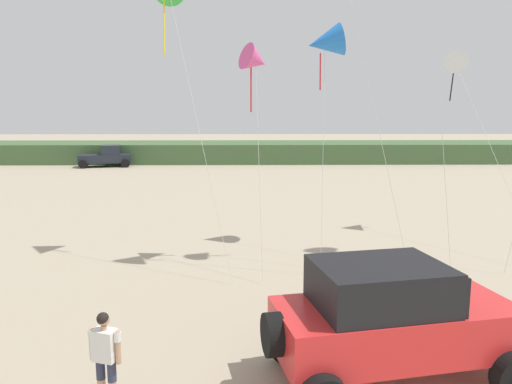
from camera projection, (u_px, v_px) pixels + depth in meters
name	position (u px, v px, depth m)	size (l,w,h in m)	color
dune_ridge	(293.00, 152.00, 50.21)	(90.00, 8.17, 1.91)	#426038
jeep	(392.00, 319.00, 8.90)	(5.01, 3.15, 2.26)	red
person_watching	(105.00, 353.00, 8.15)	(0.60, 0.40, 1.67)	tan
distant_pickup	(106.00, 157.00, 44.69)	(4.90, 3.25, 1.98)	#1E232D
kite_blue_swept	(325.00, 42.00, 17.35)	(1.49, 2.87, 8.24)	blue
kite_orange_streamer	(457.00, 66.00, 19.55)	(1.51, 6.40, 7.41)	white
kite_purple_stunt	(256.00, 60.00, 15.46)	(1.15, 3.15, 7.20)	#E04C93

